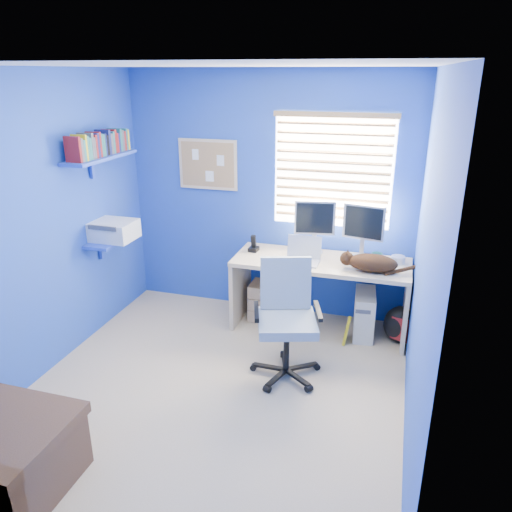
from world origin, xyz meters
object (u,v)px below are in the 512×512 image
(cat, at_px, (373,263))
(office_chair, at_px, (286,334))
(laptop, at_px, (302,252))
(desk, at_px, (320,295))
(tower_pc, at_px, (364,314))

(cat, height_order, office_chair, office_chair)
(laptop, distance_m, cat, 0.66)
(desk, relative_size, cat, 3.77)
(cat, distance_m, tower_pc, 0.61)
(desk, height_order, laptop, laptop)
(desk, distance_m, laptop, 0.52)
(cat, bearing_deg, tower_pc, 110.57)
(laptop, distance_m, office_chair, 0.89)
(tower_pc, height_order, office_chair, office_chair)
(cat, xyz_separation_m, tower_pc, (-0.04, 0.14, -0.60))
(laptop, height_order, office_chair, office_chair)
(desk, height_order, office_chair, office_chair)
(cat, relative_size, tower_pc, 1.00)
(laptop, relative_size, office_chair, 0.33)
(desk, xyz_separation_m, tower_pc, (0.45, 0.00, -0.14))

